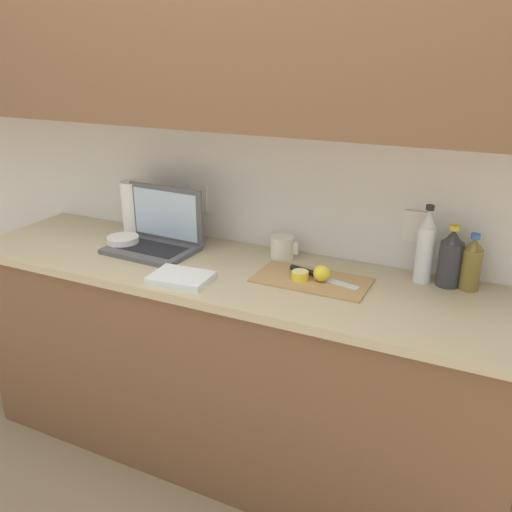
% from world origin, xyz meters
% --- Properties ---
extents(ground_plane, '(12.00, 12.00, 0.00)m').
position_xyz_m(ground_plane, '(0.00, 0.00, 0.00)').
color(ground_plane, '#847056').
rests_on(ground_plane, ground).
extents(wall_back, '(5.20, 0.38, 2.60)m').
position_xyz_m(wall_back, '(0.00, 0.22, 1.56)').
color(wall_back, white).
rests_on(wall_back, ground_plane).
extents(counter_unit, '(2.28, 0.59, 0.89)m').
position_xyz_m(counter_unit, '(-0.02, 0.00, 0.46)').
color(counter_unit, brown).
rests_on(counter_unit, ground_plane).
extents(laptop, '(0.38, 0.26, 0.26)m').
position_xyz_m(laptop, '(-0.37, 0.07, 0.95)').
color(laptop, '#515156').
rests_on(laptop, counter_unit).
extents(cutting_board, '(0.42, 0.22, 0.01)m').
position_xyz_m(cutting_board, '(0.34, 0.03, 0.90)').
color(cutting_board, tan).
rests_on(cutting_board, counter_unit).
extents(knife, '(0.29, 0.09, 0.02)m').
position_xyz_m(knife, '(0.33, 0.06, 0.91)').
color(knife, silver).
rests_on(knife, cutting_board).
extents(lemon_half_cut, '(0.06, 0.06, 0.03)m').
position_xyz_m(lemon_half_cut, '(0.30, 0.01, 0.92)').
color(lemon_half_cut, yellow).
rests_on(lemon_half_cut, cutting_board).
extents(lemon_whole_beside, '(0.06, 0.06, 0.06)m').
position_xyz_m(lemon_whole_beside, '(0.38, 0.03, 0.93)').
color(lemon_whole_beside, yellow).
rests_on(lemon_whole_beside, cutting_board).
extents(bottle_green_soda, '(0.07, 0.07, 0.29)m').
position_xyz_m(bottle_green_soda, '(0.71, 0.21, 1.03)').
color(bottle_green_soda, silver).
rests_on(bottle_green_soda, counter_unit).
extents(bottle_oil_tall, '(0.08, 0.08, 0.23)m').
position_xyz_m(bottle_oil_tall, '(0.80, 0.21, 1.00)').
color(bottle_oil_tall, '#333338').
rests_on(bottle_oil_tall, counter_unit).
extents(bottle_water_clear, '(0.07, 0.07, 0.21)m').
position_xyz_m(bottle_water_clear, '(0.87, 0.21, 0.99)').
color(bottle_water_clear, olive).
rests_on(bottle_water_clear, counter_unit).
extents(measuring_cup, '(0.12, 0.10, 0.09)m').
position_xyz_m(measuring_cup, '(0.15, 0.21, 0.94)').
color(measuring_cup, silver).
rests_on(measuring_cup, counter_unit).
extents(bowl_white, '(0.14, 0.14, 0.05)m').
position_xyz_m(bowl_white, '(-0.52, 0.02, 0.92)').
color(bowl_white, white).
rests_on(bowl_white, counter_unit).
extents(paper_towel_roll, '(0.11, 0.11, 0.25)m').
position_xyz_m(paper_towel_roll, '(-0.58, 0.18, 1.02)').
color(paper_towel_roll, white).
rests_on(paper_towel_roll, counter_unit).
extents(dish_towel, '(0.23, 0.18, 0.02)m').
position_xyz_m(dish_towel, '(-0.10, -0.18, 0.90)').
color(dish_towel, white).
rests_on(dish_towel, counter_unit).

